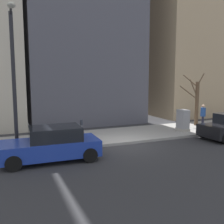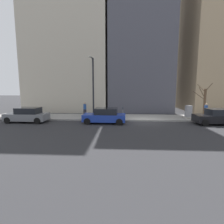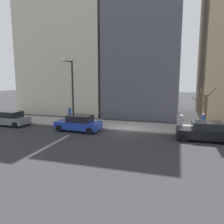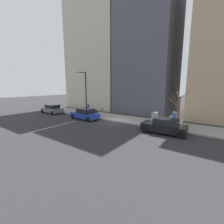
{
  "view_description": "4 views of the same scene",
  "coord_description": "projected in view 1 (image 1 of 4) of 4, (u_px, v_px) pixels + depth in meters",
  "views": [
    {
      "loc": [
        -12.1,
        5.87,
        3.57
      ],
      "look_at": [
        1.87,
        -0.01,
        1.61
      ],
      "focal_mm": 40.0,
      "sensor_mm": 36.0,
      "label": 1
    },
    {
      "loc": [
        -18.32,
        2.48,
        3.54
      ],
      "look_at": [
        -0.27,
        3.47,
        1.02
      ],
      "focal_mm": 28.0,
      "sensor_mm": 36.0,
      "label": 2
    },
    {
      "loc": [
        -19.46,
        -4.72,
        4.98
      ],
      "look_at": [
        1.32,
        1.62,
        1.56
      ],
      "focal_mm": 35.0,
      "sensor_mm": 36.0,
      "label": 3
    },
    {
      "loc": [
        -15.66,
        -10.91,
        4.58
      ],
      "look_at": [
        1.5,
        1.39,
        0.94
      ],
      "focal_mm": 24.0,
      "sensor_mm": 36.0,
      "label": 4
    }
  ],
  "objects": [
    {
      "name": "parked_car_blue",
      "position": [
        52.0,
        144.0,
        11.04
      ],
      "size": [
        2.06,
        4.27,
        1.52
      ],
      "rotation": [
        0.0,
        0.0,
        -0.04
      ],
      "color": "#1E389E",
      "rests_on": "ground"
    },
    {
      "name": "pedestrian_near_meter",
      "position": [
        203.0,
        115.0,
        17.84
      ],
      "size": [
        0.36,
        0.36,
        1.66
      ],
      "rotation": [
        0.0,
        0.0,
        2.33
      ],
      "color": "#1E1E2D",
      "rests_on": "sidewalk"
    },
    {
      "name": "office_tower_left",
      "position": [
        187.0,
        24.0,
        27.9
      ],
      "size": [
        11.62,
        11.62,
        19.62
      ],
      "primitive_type": "cube",
      "color": "tan",
      "rests_on": "ground"
    },
    {
      "name": "streetlamp",
      "position": [
        13.0,
        70.0,
        11.38
      ],
      "size": [
        1.97,
        0.32,
        6.5
      ],
      "color": "black",
      "rests_on": "sidewalk"
    },
    {
      "name": "ground_plane",
      "position": [
        125.0,
        145.0,
        13.78
      ],
      "size": [
        120.0,
        120.0,
        0.0
      ],
      "primitive_type": "plane",
      "color": "#2B2B2D"
    },
    {
      "name": "bare_tree",
      "position": [
        196.0,
        101.0,
        18.7
      ],
      "size": [
        1.18,
        2.15,
        3.94
      ],
      "color": "brown",
      "rests_on": "sidewalk"
    },
    {
      "name": "utility_box",
      "position": [
        183.0,
        121.0,
        16.76
      ],
      "size": [
        0.83,
        0.61,
        1.43
      ],
      "color": "#A8A399",
      "rests_on": "sidewalk"
    },
    {
      "name": "sidewalk",
      "position": [
        111.0,
        136.0,
        15.59
      ],
      "size": [
        4.0,
        36.0,
        0.15
      ],
      "primitive_type": "cube",
      "color": "gray",
      "rests_on": "ground"
    },
    {
      "name": "parking_meter",
      "position": [
        81.0,
        129.0,
        13.16
      ],
      "size": [
        0.14,
        0.1,
        1.35
      ],
      "color": "slate",
      "rests_on": "sidewalk"
    },
    {
      "name": "trash_bin",
      "position": [
        51.0,
        137.0,
        13.03
      ],
      "size": [
        0.56,
        0.56,
        0.9
      ],
      "primitive_type": "cylinder",
      "color": "#14381E",
      "rests_on": "sidewalk"
    }
  ]
}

